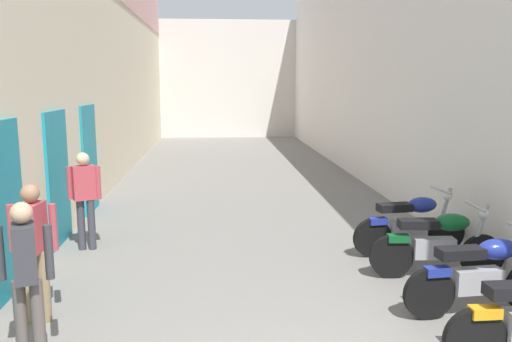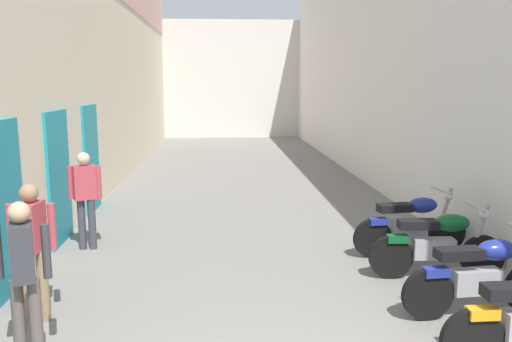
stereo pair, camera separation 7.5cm
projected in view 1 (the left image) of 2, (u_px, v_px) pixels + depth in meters
The scene contains 10 objects.
ground_plane at pixel (244, 194), 12.53m from camera, with size 38.48×38.48×0.00m, color slate.
building_left at pixel (105, 14), 13.44m from camera, with size 0.45×22.48×8.74m.
building_right at pixel (366, 51), 14.18m from camera, with size 0.45×22.48×6.98m.
building_far_end at pixel (228, 79), 26.05m from camera, with size 9.56×2.00×5.63m, color beige.
motorcycle_second at pixel (482, 274), 5.91m from camera, with size 1.85×0.58×1.04m.
motorcycle_third at pixel (438, 242), 7.07m from camera, with size 1.85×0.58×1.04m.
motorcycle_fourth at pixel (411, 223), 8.04m from camera, with size 1.85×0.58×1.04m.
pedestrian_by_doorway at pixel (26, 270), 4.84m from camera, with size 0.52×0.39×1.57m.
pedestrian_mid_alley at pixel (34, 243), 5.67m from camera, with size 0.52×0.36×1.57m.
pedestrian_further_down at pixel (85, 194), 8.20m from camera, with size 0.52×0.32×1.57m.
Camera 1 is at (-0.68, -3.00, 2.64)m, focal length 36.45 mm.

